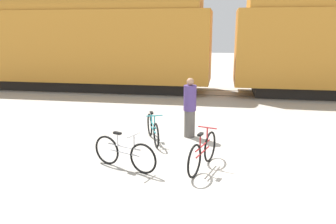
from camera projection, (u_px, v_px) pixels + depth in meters
ground_plane at (217, 167)px, 7.79m from camera, size 80.00×80.00×0.00m
freight_train at (223, 35)px, 16.19m from camera, size 53.68×3.07×5.57m
rail_near at (221, 95)px, 16.21m from camera, size 65.68×0.07×0.01m
rail_far at (221, 90)px, 17.59m from camera, size 65.68×0.07×0.01m
bicycle_silver at (124, 153)px, 7.60m from camera, size 1.68×0.69×0.89m
bicycle_maroon at (203, 153)px, 7.59m from camera, size 0.59×1.71×0.95m
bicycle_teal at (153, 129)px, 9.50m from camera, size 0.71×1.64×0.86m
person_in_purple at (190, 108)px, 9.78m from camera, size 0.38×0.38×1.80m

